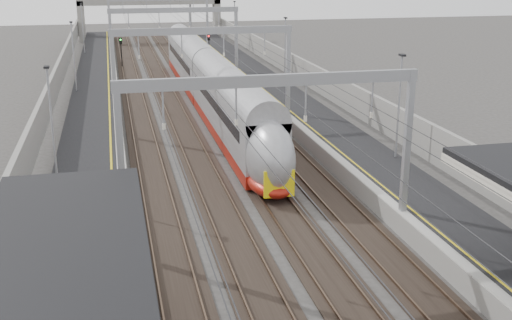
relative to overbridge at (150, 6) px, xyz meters
name	(u,v)px	position (x,y,z in m)	size (l,w,h in m)	color
platform_left	(94,121)	(-8.00, -55.00, -4.81)	(4.00, 120.00, 1.00)	black
platform_right	(298,111)	(8.00, -55.00, -4.81)	(4.00, 120.00, 1.00)	black
tracks	(199,122)	(0.00, -55.00, -5.26)	(11.40, 140.00, 0.20)	black
overhead_line	(187,34)	(0.00, -48.38, 0.83)	(13.00, 140.00, 6.60)	gray
overbridge	(150,6)	(0.00, 0.00, 0.00)	(22.00, 2.20, 6.90)	gray
wall_left	(48,109)	(-11.20, -55.00, -3.71)	(0.30, 120.00, 3.20)	gray
wall_right	(336,96)	(11.20, -55.00, -3.71)	(0.30, 120.00, 3.20)	gray
train	(212,89)	(1.50, -52.19, -3.32)	(2.55, 46.46, 4.04)	#9F1A0E
signal_green	(121,47)	(-5.20, -26.34, -2.89)	(0.32, 0.32, 3.48)	black
signal_red_near	(201,53)	(3.20, -33.71, -2.89)	(0.32, 0.32, 3.48)	black
signal_red_far	(209,43)	(5.40, -24.89, -2.89)	(0.32, 0.32, 3.48)	black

